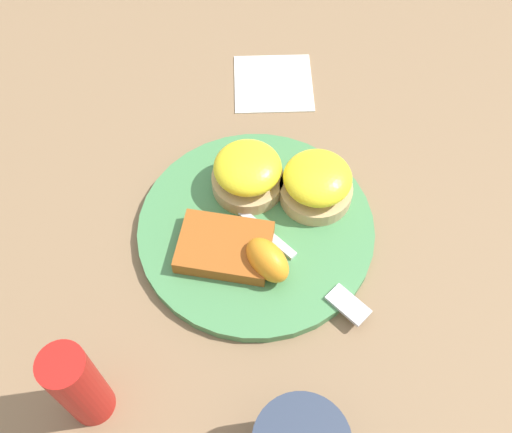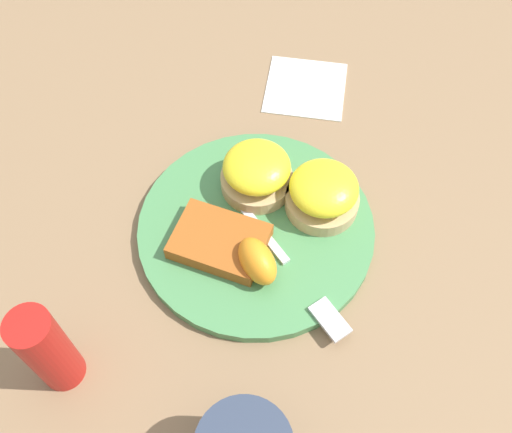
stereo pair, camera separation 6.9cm
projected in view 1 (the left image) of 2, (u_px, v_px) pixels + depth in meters
ground_plane at (256, 231)px, 0.72m from camera, size 1.10×1.10×0.00m
plate at (256, 228)px, 0.72m from camera, size 0.28×0.28×0.01m
sandwich_benedict_left at (317, 183)px, 0.71m from camera, size 0.09×0.09×0.06m
sandwich_benedict_right at (248, 173)px, 0.72m from camera, size 0.09×0.09×0.06m
hashbrown_patty at (225, 247)px, 0.68m from camera, size 0.11×0.08×0.02m
orange_wedge at (267, 260)px, 0.66m from camera, size 0.07×0.07×0.04m
fork at (297, 261)px, 0.68m from camera, size 0.19×0.16×0.00m
napkin at (270, 82)px, 0.85m from camera, size 0.12×0.12×0.00m
condiment_bottle at (79, 386)px, 0.56m from camera, size 0.04×0.04×0.13m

